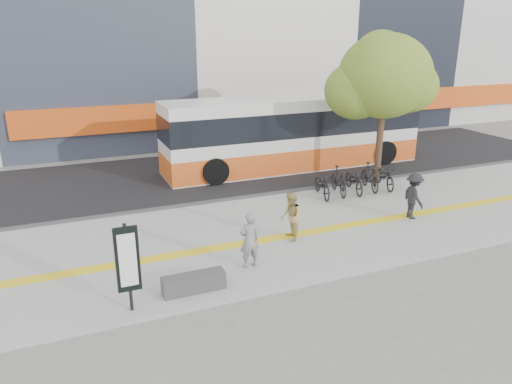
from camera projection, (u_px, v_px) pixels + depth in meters
name	position (u px, v px, depth m)	size (l,w,h in m)	color
ground	(268.00, 257.00, 14.36)	(120.00, 120.00, 0.00)	slate
sidewalk	(250.00, 237.00, 15.66)	(40.00, 7.00, 0.08)	slate
tactile_strip	(256.00, 241.00, 15.21)	(40.00, 0.45, 0.01)	gold
street	(189.00, 176.00, 22.23)	(40.00, 8.00, 0.06)	black
curb	(216.00, 202.00, 18.72)	(40.00, 0.25, 0.14)	#37383A
bench	(194.00, 283.00, 12.27)	(1.60, 0.45, 0.45)	#37383A
signboard	(128.00, 261.00, 11.08)	(0.55, 0.10, 2.20)	black
street_tree	(382.00, 78.00, 19.76)	(4.40, 3.80, 6.31)	#312216
bus	(294.00, 135.00, 23.14)	(12.53, 2.97, 3.34)	silver
bicycle_row	(354.00, 180.00, 19.71)	(4.05, 2.00, 1.11)	black
seated_woman	(249.00, 240.00, 13.35)	(0.59, 0.39, 1.61)	black
pedestrian_tan	(291.00, 217.00, 15.08)	(0.75, 0.59, 1.55)	#A3904D
pedestrian_dark	(414.00, 196.00, 16.86)	(1.05, 0.60, 1.63)	black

